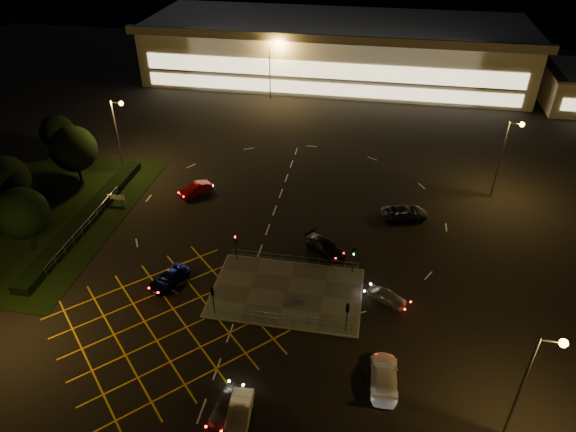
% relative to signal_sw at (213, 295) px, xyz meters
% --- Properties ---
extents(ground, '(180.00, 180.00, 0.00)m').
position_rel_signal_sw_xyz_m(ground, '(4.00, 5.99, -2.37)').
color(ground, black).
rests_on(ground, ground).
extents(pedestrian_island, '(14.00, 9.00, 0.12)m').
position_rel_signal_sw_xyz_m(pedestrian_island, '(6.00, 3.99, -2.31)').
color(pedestrian_island, '#4C4944').
rests_on(pedestrian_island, ground).
extents(grass_verge, '(18.00, 30.00, 0.08)m').
position_rel_signal_sw_xyz_m(grass_verge, '(-24.00, 11.99, -2.33)').
color(grass_verge, black).
rests_on(grass_verge, ground).
extents(hedge, '(2.00, 26.00, 1.00)m').
position_rel_signal_sw_xyz_m(hedge, '(-19.00, 11.99, -1.87)').
color(hedge, black).
rests_on(hedge, ground).
extents(supermarket, '(72.00, 26.50, 10.50)m').
position_rel_signal_sw_xyz_m(supermarket, '(4.00, 67.95, 2.95)').
color(supermarket, beige).
rests_on(supermarket, ground).
extents(streetlight_se, '(1.78, 0.56, 10.03)m').
position_rel_signal_sw_xyz_m(streetlight_se, '(24.44, -8.01, 4.20)').
color(streetlight_se, slate).
rests_on(streetlight_se, ground).
extents(streetlight_nw, '(1.78, 0.56, 10.03)m').
position_rel_signal_sw_xyz_m(streetlight_nw, '(-19.56, 23.99, 4.20)').
color(streetlight_nw, slate).
rests_on(streetlight_nw, ground).
extents(streetlight_ne, '(1.78, 0.56, 10.03)m').
position_rel_signal_sw_xyz_m(streetlight_ne, '(28.44, 25.99, 4.20)').
color(streetlight_ne, slate).
rests_on(streetlight_ne, ground).
extents(streetlight_far_left, '(1.78, 0.56, 10.03)m').
position_rel_signal_sw_xyz_m(streetlight_far_left, '(-5.56, 53.99, 4.20)').
color(streetlight_far_left, slate).
rests_on(streetlight_far_left, ground).
extents(streetlight_far_right, '(1.78, 0.56, 10.03)m').
position_rel_signal_sw_xyz_m(streetlight_far_right, '(34.44, 55.99, 4.20)').
color(streetlight_far_right, slate).
rests_on(streetlight_far_right, ground).
extents(signal_sw, '(0.28, 0.30, 3.15)m').
position_rel_signal_sw_xyz_m(signal_sw, '(0.00, 0.00, 0.00)').
color(signal_sw, black).
rests_on(signal_sw, pedestrian_island).
extents(signal_se, '(0.28, 0.30, 3.15)m').
position_rel_signal_sw_xyz_m(signal_se, '(12.00, 0.00, 0.00)').
color(signal_se, black).
rests_on(signal_se, pedestrian_island).
extents(signal_nw, '(0.28, 0.30, 3.15)m').
position_rel_signal_sw_xyz_m(signal_nw, '(0.00, 7.99, 0.00)').
color(signal_nw, black).
rests_on(signal_nw, pedestrian_island).
extents(signal_ne, '(0.28, 0.30, 3.15)m').
position_rel_signal_sw_xyz_m(signal_ne, '(12.00, 7.99, 0.00)').
color(signal_ne, black).
rests_on(signal_ne, pedestrian_island).
extents(tree_b, '(5.40, 5.40, 7.35)m').
position_rel_signal_sw_xyz_m(tree_b, '(-28.00, 11.99, 2.28)').
color(tree_b, black).
rests_on(tree_b, ground).
extents(tree_c, '(5.76, 5.76, 7.84)m').
position_rel_signal_sw_xyz_m(tree_c, '(-24.00, 19.99, 2.59)').
color(tree_c, black).
rests_on(tree_c, ground).
extents(tree_d, '(4.68, 4.68, 6.37)m').
position_rel_signal_sw_xyz_m(tree_d, '(-30.00, 25.99, 1.65)').
color(tree_d, black).
rests_on(tree_d, ground).
extents(tree_e, '(5.40, 5.40, 7.35)m').
position_rel_signal_sw_xyz_m(tree_e, '(-22.00, 5.99, 2.28)').
color(tree_e, black).
rests_on(tree_e, ground).
extents(car_near_silver, '(2.00, 3.93, 1.28)m').
position_rel_signal_sw_xyz_m(car_near_silver, '(3.80, -9.63, -1.73)').
color(car_near_silver, silver).
rests_on(car_near_silver, ground).
extents(car_queue_white, '(1.89, 4.57, 1.47)m').
position_rel_signal_sw_xyz_m(car_queue_white, '(5.05, -10.34, -1.63)').
color(car_queue_white, silver).
rests_on(car_queue_white, ground).
extents(car_left_blue, '(3.58, 4.90, 1.24)m').
position_rel_signal_sw_xyz_m(car_left_blue, '(-5.62, 3.29, -1.75)').
color(car_left_blue, '#0B0D45').
rests_on(car_left_blue, ground).
extents(car_far_dkgrey, '(5.22, 4.66, 1.45)m').
position_rel_signal_sw_xyz_m(car_far_dkgrey, '(8.86, 10.99, -1.64)').
color(car_far_dkgrey, black).
rests_on(car_far_dkgrey, ground).
extents(car_right_silver, '(4.00, 3.01, 1.27)m').
position_rel_signal_sw_xyz_m(car_right_silver, '(15.50, 4.43, -1.73)').
color(car_right_silver, silver).
rests_on(car_right_silver, ground).
extents(car_circ_red, '(3.82, 4.20, 1.39)m').
position_rel_signal_sw_xyz_m(car_circ_red, '(-8.52, 20.04, -1.67)').
color(car_circ_red, maroon).
rests_on(car_circ_red, ground).
extents(car_east_grey, '(5.80, 3.82, 1.48)m').
position_rel_signal_sw_xyz_m(car_east_grey, '(17.27, 19.04, -1.63)').
color(car_east_grey, black).
rests_on(car_east_grey, ground).
extents(car_approach_white, '(2.29, 5.36, 1.54)m').
position_rel_signal_sw_xyz_m(car_approach_white, '(15.40, -5.00, -1.60)').
color(car_approach_white, silver).
rests_on(car_approach_white, ground).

